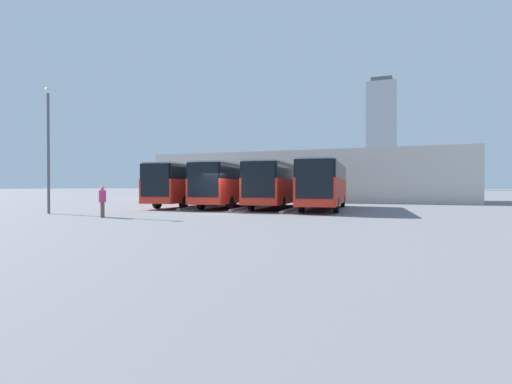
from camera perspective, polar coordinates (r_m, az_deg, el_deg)
ground_plane at (r=25.59m, az=-5.25°, el=-2.90°), size 600.00×600.00×0.00m
bus_0 at (r=28.90m, az=9.76°, el=1.22°), size 3.67×11.99×3.36m
curb_divider_0 at (r=27.70m, az=5.21°, el=-2.47°), size 1.02×7.49×0.15m
bus_1 at (r=30.60m, az=3.15°, el=1.20°), size 3.67×11.99×3.36m
curb_divider_1 at (r=29.66m, az=-1.35°, el=-2.26°), size 1.02×7.49×0.15m
bus_2 at (r=31.71m, az=-3.45°, el=1.19°), size 3.67×11.99×3.36m
curb_divider_2 at (r=31.05m, az=-7.95°, el=-2.13°), size 1.02×7.49×0.15m
bus_3 at (r=33.45m, az=-9.29°, el=1.16°), size 3.67×11.99×3.36m
pedestrian at (r=22.64m, az=-21.09°, el=-1.15°), size 0.52×0.52×1.67m
station_building at (r=47.39m, az=7.42°, el=2.13°), size 34.90×13.89×5.49m
office_tower at (r=214.06m, az=17.53°, el=7.68°), size 14.38×14.38×56.38m
lamppost at (r=27.36m, az=-27.54°, el=6.48°), size 0.36×0.36×7.63m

